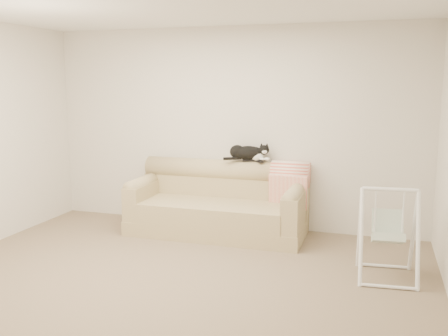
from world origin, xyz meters
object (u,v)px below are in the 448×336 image
(tuxedo_cat, at_px, (248,153))
(baby_swing, at_px, (388,233))
(remote_a, at_px, (250,160))
(sofa, at_px, (219,205))
(remote_b, at_px, (259,161))

(tuxedo_cat, relative_size, baby_swing, 0.64)
(remote_a, height_order, baby_swing, remote_a)
(sofa, relative_size, remote_a, 11.78)
(sofa, height_order, baby_swing, baby_swing)
(remote_b, bearing_deg, sofa, -154.68)
(remote_b, xyz_separation_m, baby_swing, (1.57, -1.17, -0.46))
(tuxedo_cat, xyz_separation_m, baby_swing, (1.71, -1.19, -0.56))
(sofa, relative_size, tuxedo_cat, 3.75)
(remote_a, xyz_separation_m, tuxedo_cat, (-0.02, -0.01, 0.10))
(remote_a, relative_size, tuxedo_cat, 0.32)
(remote_a, relative_size, remote_b, 1.21)
(sofa, xyz_separation_m, tuxedo_cat, (0.32, 0.24, 0.66))
(remote_b, relative_size, baby_swing, 0.17)
(sofa, distance_m, tuxedo_cat, 0.77)
(sofa, distance_m, remote_a, 0.70)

